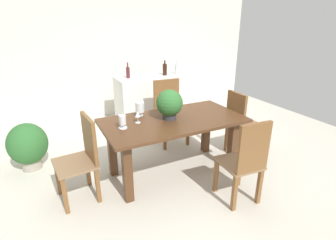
{
  "coord_description": "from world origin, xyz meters",
  "views": [
    {
      "loc": [
        -1.46,
        -2.76,
        1.96
      ],
      "look_at": [
        -0.02,
        0.09,
        0.71
      ],
      "focal_mm": 28.27,
      "sensor_mm": 36.0,
      "label": 1
    }
  ],
  "objects_px": {
    "wine_bottle_green": "(165,69)",
    "potted_plant_floor": "(28,145)",
    "dining_table": "(173,129)",
    "chair_foot_end": "(241,121)",
    "chair_head_end": "(83,154)",
    "wine_bottle_clear": "(176,69)",
    "crystal_vase_center_near": "(122,121)",
    "chair_far_right": "(169,108)",
    "wine_bottle_dark": "(128,72)",
    "chair_near_right": "(246,160)",
    "flower_centerpiece": "(169,104)",
    "crystal_vase_left": "(140,107)",
    "wine_glass": "(138,115)",
    "kitchen_counter": "(158,100)"
  },
  "relations": [
    {
      "from": "dining_table",
      "to": "crystal_vase_left",
      "type": "distance_m",
      "value": 0.51
    },
    {
      "from": "chair_head_end",
      "to": "wine_glass",
      "type": "height_order",
      "value": "chair_head_end"
    },
    {
      "from": "flower_centerpiece",
      "to": "potted_plant_floor",
      "type": "relative_size",
      "value": 0.57
    },
    {
      "from": "wine_bottle_clear",
      "to": "potted_plant_floor",
      "type": "xyz_separation_m",
      "value": [
        -2.65,
        -0.7,
        -0.69
      ]
    },
    {
      "from": "chair_near_right",
      "to": "chair_foot_end",
      "type": "bearing_deg",
      "value": -124.17
    },
    {
      "from": "kitchen_counter",
      "to": "wine_bottle_dark",
      "type": "relative_size",
      "value": 5.64
    },
    {
      "from": "flower_centerpiece",
      "to": "dining_table",
      "type": "bearing_deg",
      "value": -45.25
    },
    {
      "from": "chair_near_right",
      "to": "kitchen_counter",
      "type": "relative_size",
      "value": 0.65
    },
    {
      "from": "chair_foot_end",
      "to": "flower_centerpiece",
      "type": "xyz_separation_m",
      "value": [
        -1.16,
        0.03,
        0.43
      ]
    },
    {
      "from": "chair_head_end",
      "to": "flower_centerpiece",
      "type": "height_order",
      "value": "flower_centerpiece"
    },
    {
      "from": "wine_bottle_clear",
      "to": "wine_bottle_green",
      "type": "height_order",
      "value": "wine_bottle_green"
    },
    {
      "from": "wine_bottle_clear",
      "to": "chair_far_right",
      "type": "bearing_deg",
      "value": -125.93
    },
    {
      "from": "crystal_vase_center_near",
      "to": "kitchen_counter",
      "type": "distance_m",
      "value": 2.13
    },
    {
      "from": "flower_centerpiece",
      "to": "wine_bottle_green",
      "type": "xyz_separation_m",
      "value": [
        0.74,
        1.63,
        0.1
      ]
    },
    {
      "from": "crystal_vase_center_near",
      "to": "chair_far_right",
      "type": "bearing_deg",
      "value": 40.63
    },
    {
      "from": "dining_table",
      "to": "chair_foot_end",
      "type": "relative_size",
      "value": 1.81
    },
    {
      "from": "chair_far_right",
      "to": "wine_bottle_dark",
      "type": "height_order",
      "value": "wine_bottle_dark"
    },
    {
      "from": "chair_near_right",
      "to": "wine_bottle_dark",
      "type": "relative_size",
      "value": 3.65
    },
    {
      "from": "wine_bottle_clear",
      "to": "wine_bottle_dark",
      "type": "bearing_deg",
      "value": 176.03
    },
    {
      "from": "chair_foot_end",
      "to": "kitchen_counter",
      "type": "xyz_separation_m",
      "value": [
        -0.56,
        1.7,
        -0.06
      ]
    },
    {
      "from": "wine_glass",
      "to": "wine_bottle_dark",
      "type": "distance_m",
      "value": 1.71
    },
    {
      "from": "chair_near_right",
      "to": "wine_bottle_dark",
      "type": "height_order",
      "value": "wine_bottle_dark"
    },
    {
      "from": "chair_foot_end",
      "to": "wine_bottle_green",
      "type": "xyz_separation_m",
      "value": [
        -0.42,
        1.66,
        0.53
      ]
    },
    {
      "from": "chair_head_end",
      "to": "kitchen_counter",
      "type": "relative_size",
      "value": 0.63
    },
    {
      "from": "wine_glass",
      "to": "kitchen_counter",
      "type": "relative_size",
      "value": 0.09
    },
    {
      "from": "flower_centerpiece",
      "to": "potted_plant_floor",
      "type": "xyz_separation_m",
      "value": [
        -1.67,
        0.93,
        -0.61
      ]
    },
    {
      "from": "chair_near_right",
      "to": "chair_far_right",
      "type": "xyz_separation_m",
      "value": [
        0.01,
        1.83,
        0.02
      ]
    },
    {
      "from": "crystal_vase_left",
      "to": "kitchen_counter",
      "type": "bearing_deg",
      "value": 57.38
    },
    {
      "from": "crystal_vase_center_near",
      "to": "wine_bottle_green",
      "type": "bearing_deg",
      "value": 50.69
    },
    {
      "from": "chair_far_right",
      "to": "wine_bottle_green",
      "type": "xyz_separation_m",
      "value": [
        0.3,
        0.75,
        0.49
      ]
    },
    {
      "from": "wine_bottle_dark",
      "to": "chair_near_right",
      "type": "bearing_deg",
      "value": -81.78
    },
    {
      "from": "flower_centerpiece",
      "to": "wine_glass",
      "type": "bearing_deg",
      "value": 172.79
    },
    {
      "from": "crystal_vase_center_near",
      "to": "wine_bottle_green",
      "type": "xyz_separation_m",
      "value": [
        1.36,
        1.66,
        0.21
      ]
    },
    {
      "from": "chair_head_end",
      "to": "wine_bottle_dark",
      "type": "xyz_separation_m",
      "value": [
        1.14,
        1.72,
        0.51
      ]
    },
    {
      "from": "chair_near_right",
      "to": "kitchen_counter",
      "type": "height_order",
      "value": "chair_near_right"
    },
    {
      "from": "chair_head_end",
      "to": "wine_bottle_clear",
      "type": "height_order",
      "value": "wine_bottle_clear"
    },
    {
      "from": "chair_head_end",
      "to": "kitchen_counter",
      "type": "height_order",
      "value": "chair_head_end"
    },
    {
      "from": "wine_glass",
      "to": "wine_bottle_green",
      "type": "xyz_separation_m",
      "value": [
        1.14,
        1.58,
        0.19
      ]
    },
    {
      "from": "wine_bottle_clear",
      "to": "potted_plant_floor",
      "type": "distance_m",
      "value": 2.83
    },
    {
      "from": "wine_bottle_green",
      "to": "crystal_vase_center_near",
      "type": "bearing_deg",
      "value": -129.31
    },
    {
      "from": "dining_table",
      "to": "potted_plant_floor",
      "type": "xyz_separation_m",
      "value": [
        -1.7,
        0.96,
        -0.27
      ]
    },
    {
      "from": "chair_head_end",
      "to": "crystal_vase_center_near",
      "type": "distance_m",
      "value": 0.57
    },
    {
      "from": "wine_bottle_clear",
      "to": "wine_bottle_green",
      "type": "distance_m",
      "value": 0.25
    },
    {
      "from": "chair_far_right",
      "to": "flower_centerpiece",
      "type": "bearing_deg",
      "value": -113.56
    },
    {
      "from": "chair_foot_end",
      "to": "flower_centerpiece",
      "type": "relative_size",
      "value": 2.61
    },
    {
      "from": "chair_head_end",
      "to": "wine_bottle_clear",
      "type": "distance_m",
      "value": 2.71
    },
    {
      "from": "crystal_vase_left",
      "to": "chair_far_right",
      "type": "bearing_deg",
      "value": 39.63
    },
    {
      "from": "crystal_vase_left",
      "to": "crystal_vase_center_near",
      "type": "relative_size",
      "value": 1.15
    },
    {
      "from": "wine_bottle_green",
      "to": "potted_plant_floor",
      "type": "distance_m",
      "value": 2.6
    },
    {
      "from": "crystal_vase_center_near",
      "to": "crystal_vase_left",
      "type": "bearing_deg",
      "value": 42.74
    }
  ]
}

